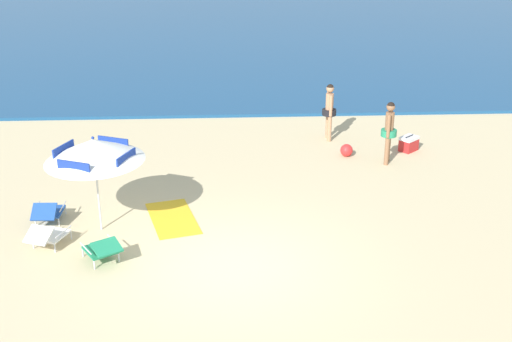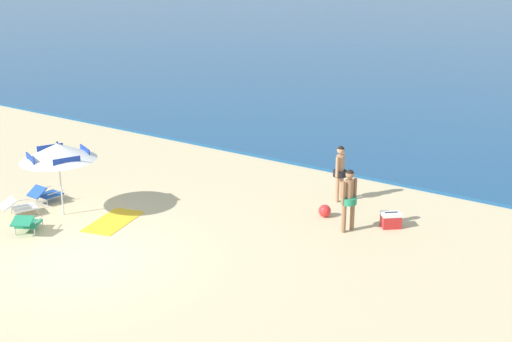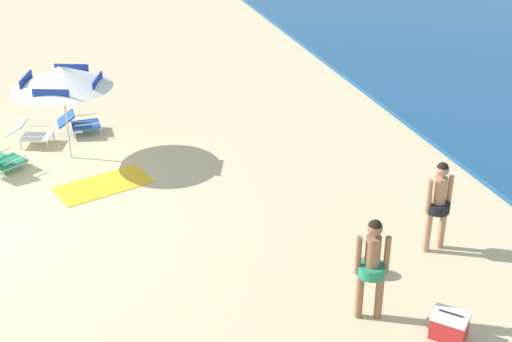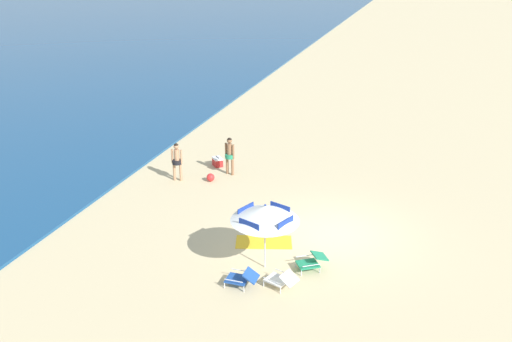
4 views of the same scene
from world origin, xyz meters
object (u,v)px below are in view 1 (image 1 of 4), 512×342
beach_umbrella_striped_main (94,150)px  lounge_chair_under_umbrella (103,249)px  lounge_chair_beside_umbrella (48,212)px  beach_ball (347,150)px  beach_towel (173,218)px  lounge_chair_facing_sea (47,235)px  person_standing_near_shore (329,108)px  cooler_box (409,144)px  person_standing_beside (389,128)px

beach_umbrella_striped_main → lounge_chair_under_umbrella: 2.03m
beach_umbrella_striped_main → lounge_chair_beside_umbrella: 1.92m
beach_ball → beach_towel: bearing=-141.3°
lounge_chair_facing_sea → beach_ball: bearing=34.7°
lounge_chair_facing_sea → person_standing_near_shore: 8.83m
lounge_chair_facing_sea → cooler_box: lounge_chair_facing_sea is taller
lounge_chair_facing_sea → person_standing_near_shore: size_ratio=0.63×
beach_towel → lounge_chair_under_umbrella: bearing=-123.6°
beach_umbrella_striped_main → lounge_chair_beside_umbrella: bearing=163.7°
lounge_chair_facing_sea → lounge_chair_under_umbrella: bearing=-28.1°
beach_ball → beach_towel: (-4.37, -3.50, -0.16)m
lounge_chair_beside_umbrella → beach_umbrella_striped_main: bearing=-16.3°
beach_umbrella_striped_main → beach_towel: beach_umbrella_striped_main is taller
lounge_chair_under_umbrella → person_standing_beside: size_ratio=0.61×
beach_umbrella_striped_main → beach_towel: (1.45, 0.43, -1.76)m
beach_umbrella_striped_main → lounge_chair_facing_sea: bearing=-141.6°
lounge_chair_facing_sea → beach_ball: size_ratio=3.05×
beach_umbrella_striped_main → person_standing_beside: bearing=26.8°
beach_umbrella_striped_main → person_standing_beside: size_ratio=1.73×
lounge_chair_facing_sea → beach_umbrella_striped_main: bearing=38.4°
cooler_box → beach_towel: (-6.13, -3.84, -0.20)m
lounge_chair_under_umbrella → lounge_chair_beside_umbrella: (-1.41, 1.70, -0.01)m
cooler_box → person_standing_near_shore: bearing=154.1°
lounge_chair_beside_umbrella → lounge_chair_under_umbrella: bearing=-50.2°
person_standing_near_shore → person_standing_beside: size_ratio=0.99×
beach_ball → lounge_chair_facing_sea: bearing=-145.3°
person_standing_near_shore → person_standing_beside: bearing=-55.8°
lounge_chair_facing_sea → person_standing_beside: size_ratio=0.62×
lounge_chair_beside_umbrella → lounge_chair_facing_sea: lounge_chair_beside_umbrella is taller
lounge_chair_under_umbrella → beach_ball: 7.68m
person_standing_near_shore → cooler_box: bearing=-25.9°
cooler_box → lounge_chair_under_umbrella: bearing=-142.4°
beach_umbrella_striped_main → cooler_box: (7.57, 4.28, -1.56)m
lounge_chair_under_umbrella → beach_towel: 2.17m
lounge_chair_beside_umbrella → lounge_chair_facing_sea: bearing=-77.6°
lounge_chair_facing_sea → lounge_chair_beside_umbrella: bearing=102.4°
cooler_box → lounge_chair_beside_umbrella: bearing=-155.7°
beach_umbrella_striped_main → person_standing_beside: 7.64m
lounge_chair_beside_umbrella → beach_ball: bearing=27.3°
cooler_box → lounge_chair_facing_sea: bearing=-149.5°
person_standing_beside → cooler_box: 1.38m
beach_ball → beach_towel: beach_ball is taller
person_standing_beside → beach_ball: person_standing_beside is taller
lounge_chair_beside_umbrella → person_standing_near_shore: 8.33m
person_standing_beside → lounge_chair_facing_sea: bearing=-151.7°
beach_towel → lounge_chair_facing_sea: bearing=-153.8°
beach_ball → lounge_chair_beside_umbrella: bearing=-152.7°
lounge_chair_under_umbrella → cooler_box: lounge_chair_under_umbrella is taller
lounge_chair_beside_umbrella → beach_ball: (6.98, 3.60, -0.10)m
lounge_chair_facing_sea → person_standing_beside: 8.78m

